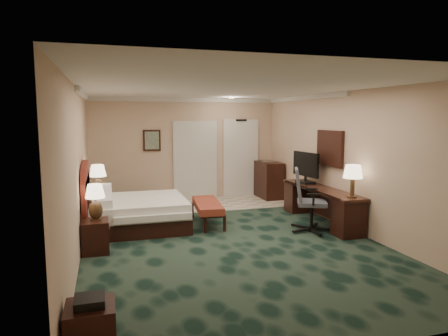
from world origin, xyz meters
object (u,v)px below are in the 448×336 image
object	(u,v)px
tv	(306,168)
desk_chair	(312,200)
lamp_near	(95,202)
side_table	(91,330)
bed	(139,213)
bed_bench	(207,213)
lamp_far	(98,180)
desk	(320,205)
nightstand_near	(96,236)
minibar	(269,180)
nightstand_far	(98,207)

from	to	relation	value
tv	desk_chair	xyz separation A→B (m)	(-0.47, -1.17, -0.47)
lamp_near	side_table	xyz separation A→B (m)	(0.00, -3.00, -0.59)
bed	side_table	size ratio (longest dim) A/B	3.83
bed_bench	tv	world-z (taller)	tv
bed_bench	tv	distance (m)	2.44
bed	tv	distance (m)	3.75
desk_chair	side_table	bearing A→B (deg)	-118.07
lamp_far	desk	distance (m)	4.74
nightstand_near	tv	xyz separation A→B (m)	(4.46, 1.26, 0.82)
lamp_near	desk	world-z (taller)	lamp_near
lamp_far	bed_bench	xyz separation A→B (m)	(2.14, -1.03, -0.63)
side_table	minibar	xyz separation A→B (m)	(4.44, 6.31, 0.25)
bed	lamp_near	world-z (taller)	lamp_near
nightstand_near	desk_chair	xyz separation A→B (m)	(3.99, 0.10, 0.35)
bed_bench	side_table	world-z (taller)	side_table
nightstand_far	tv	size ratio (longest dim) A/B	0.59
desk_chair	minibar	size ratio (longest dim) A/B	1.24
bed_bench	minibar	xyz separation A→B (m)	(2.28, 2.19, 0.26)
lamp_near	lamp_far	bearing A→B (deg)	89.77
desk_chair	nightstand_far	bearing A→B (deg)	176.05
nightstand_near	minibar	size ratio (longest dim) A/B	0.54
nightstand_far	desk_chair	bearing A→B (deg)	-28.08
bed_bench	nightstand_near	bearing A→B (deg)	-146.31
nightstand_far	desk	size ratio (longest dim) A/B	0.21
nightstand_near	lamp_far	world-z (taller)	lamp_far
bed	nightstand_near	bearing A→B (deg)	-121.33
tv	side_table	bearing A→B (deg)	-143.06
nightstand_near	bed_bench	bearing A→B (deg)	27.79
tv	desk_chair	distance (m)	1.34
bed	nightstand_near	xyz separation A→B (m)	(-0.79, -1.30, -0.03)
nightstand_far	lamp_near	xyz separation A→B (m)	(0.02, -2.20, 0.56)
desk	minibar	world-z (taller)	minibar
bed_bench	desk	xyz separation A→B (m)	(2.30, -0.52, 0.13)
lamp_far	desk	bearing A→B (deg)	-19.31
lamp_far	bed_bench	bearing A→B (deg)	-25.71
nightstand_near	nightstand_far	bearing A→B (deg)	90.00
nightstand_near	minibar	bearing A→B (deg)	36.79
lamp_near	bed	bearing A→B (deg)	58.83
nightstand_near	side_table	distance (m)	2.98
bed_bench	desk_chair	bearing A→B (deg)	-24.12
nightstand_far	tv	world-z (taller)	tv
desk_chair	minibar	distance (m)	3.27
lamp_near	desk_chair	size ratio (longest dim) A/B	0.48
bed_bench	side_table	xyz separation A→B (m)	(-2.15, -4.12, 0.01)
nightstand_near	nightstand_far	distance (m)	2.22
bed	desk	bearing A→B (deg)	-10.50
nightstand_far	desk	xyz separation A→B (m)	(4.47, -1.60, 0.10)
nightstand_near	tv	bearing A→B (deg)	15.81
nightstand_near	desk	bearing A→B (deg)	7.89
lamp_near	side_table	world-z (taller)	lamp_near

